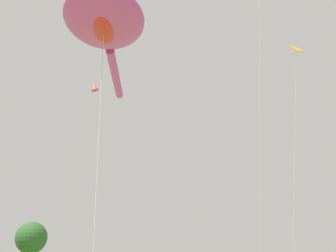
{
  "coord_description": "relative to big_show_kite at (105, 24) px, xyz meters",
  "views": [
    {
      "loc": [
        -7.19,
        -3.14,
        1.75
      ],
      "look_at": [
        2.19,
        7.64,
        6.76
      ],
      "focal_mm": 44.43,
      "sensor_mm": 36.0,
      "label": 1
    }
  ],
  "objects": [
    {
      "name": "big_show_kite",
      "position": [
        0.0,
        0.0,
        0.0
      ],
      "size": [
        10.24,
        11.61,
        15.89
      ],
      "rotation": [
        0.0,
        0.0,
        -2.26
      ],
      "color": "#CC3899",
      "rests_on": "ground"
    },
    {
      "name": "small_kite_delta_white",
      "position": [
        7.67,
        -7.16,
        -2.91
      ],
      "size": [
        0.95,
        1.64,
        13.55
      ],
      "rotation": [
        0.0,
        0.0,
        -1.3
      ],
      "color": "orange",
      "rests_on": "ground"
    },
    {
      "name": "small_kite_triangle_green",
      "position": [
        4.45,
        8.51,
        0.17
      ],
      "size": [
        2.17,
        1.89,
        15.76
      ],
      "rotation": [
        0.0,
        0.0,
        1.04
      ],
      "color": "red",
      "rests_on": "ground"
    },
    {
      "name": "tree_oak_right",
      "position": [
        20.56,
        54.7,
        -7.79
      ],
      "size": [
        5.55,
        5.55,
        10.12
      ],
      "color": "#513823",
      "rests_on": "ground"
    }
  ]
}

